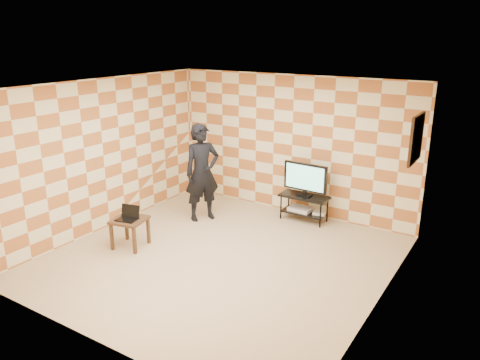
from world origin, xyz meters
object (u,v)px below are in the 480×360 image
object	(u,v)px
tv_stand	(304,202)
person	(202,173)
tv	(305,178)
side_table	(130,224)

from	to	relation	value
tv_stand	person	bearing A→B (deg)	-150.42
tv	person	bearing A→B (deg)	-150.50
side_table	person	xyz separation A→B (m)	(0.29, 1.65, 0.52)
tv_stand	side_table	distance (m)	3.26
tv	person	xyz separation A→B (m)	(-1.68, -0.95, 0.08)
tv_stand	side_table	xyz separation A→B (m)	(-1.97, -2.60, 0.05)
side_table	person	size ratio (longest dim) A/B	0.33
tv	side_table	size ratio (longest dim) A/B	1.42
tv	side_table	distance (m)	3.29
tv_stand	person	distance (m)	2.01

